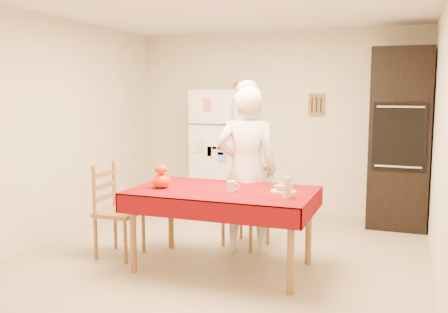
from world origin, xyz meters
The scene contains 17 objects.
floor centered at (0.00, 0.00, 0.00)m, with size 4.50×4.50×0.00m, color tan.
room_shell centered at (0.00, 0.00, 1.62)m, with size 4.02×4.52×2.51m.
refrigerator centered at (-0.65, 1.88, 0.85)m, with size 0.75×0.74×1.70m.
oven_cabinet centered at (1.63, 1.93, 1.10)m, with size 0.70×0.62×2.20m.
dining_table centered at (0.12, -0.24, 0.69)m, with size 1.70×1.00×0.76m.
chair_far centered at (0.12, 0.58, 0.51)m, with size 0.52×0.50×0.95m.
chair_left centered at (-1.05, -0.26, 0.51)m, with size 0.40×0.42×0.95m.
seated_woman centered at (0.18, 0.31, 0.87)m, with size 0.63×0.41×1.73m, color silver.
coffee_mug centered at (0.23, -0.31, 0.81)m, with size 0.08×0.08×0.10m, color white.
pumpkin_lower centered at (-0.46, -0.36, 0.83)m, with size 0.18×0.18×0.13m, color #C43704.
pumpkin_upper centered at (-0.46, -0.36, 0.94)m, with size 0.12×0.12×0.09m, color #E15A05.
wine_glass centered at (0.77, -0.37, 0.85)m, with size 0.07×0.07×0.18m, color silver.
bread_plate centered at (0.69, -0.17, 0.77)m, with size 0.24×0.24×0.02m, color white.
bread_loaf centered at (0.69, -0.17, 0.81)m, with size 0.18×0.10×0.06m, color tan.
spice_jar_left centered at (-0.51, 1.93, 1.75)m, with size 0.05×0.05×0.10m, color #97631B.
spice_jar_mid centered at (-0.49, 1.93, 1.75)m, with size 0.05×0.05×0.10m, color brown.
spice_jar_right centered at (-0.40, 1.93, 1.75)m, with size 0.05×0.05×0.10m, color brown.
Camera 1 is at (1.73, -4.53, 1.66)m, focal length 40.00 mm.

